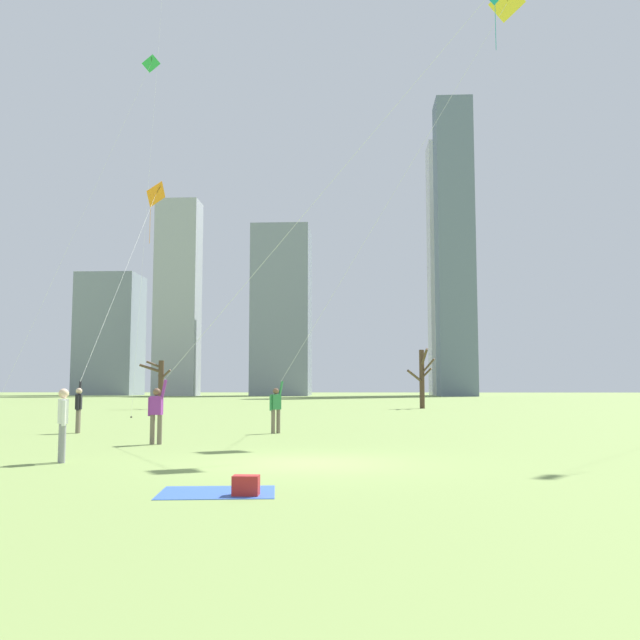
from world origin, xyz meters
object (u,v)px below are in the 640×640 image
at_px(kite_flyer_midfield_center_orange, 101,345).
at_px(bare_tree_rightmost, 422,376).
at_px(bystander_far_off_by_trees, 63,421).
at_px(distant_kite_low_near_trees_blue, 160,29).
at_px(kite_flyer_foreground_left_teal, 227,323).
at_px(picnic_spot, 233,488).
at_px(kite_flyer_far_back_yellow, 342,291).
at_px(bare_tree_leftmost, 160,382).
at_px(distant_kite_high_overhead_green, 133,103).

distance_m(kite_flyer_midfield_center_orange, bare_tree_rightmost, 31.63).
distance_m(bystander_far_off_by_trees, distant_kite_low_near_trees_blue, 34.18).
bearing_deg(kite_flyer_foreground_left_teal, picnic_spot, -78.76).
xyz_separation_m(kite_flyer_foreground_left_teal, distant_kite_low_near_trees_blue, (-8.04, 19.72, 19.86)).
height_order(kite_flyer_far_back_yellow, bare_tree_rightmost, kite_flyer_far_back_yellow).
height_order(picnic_spot, bare_tree_rightmost, bare_tree_rightmost).
bearing_deg(kite_flyer_midfield_center_orange, picnic_spot, -63.32).
bearing_deg(kite_flyer_far_back_yellow, bare_tree_leftmost, 118.44).
relative_size(kite_flyer_midfield_center_orange, distant_kite_low_near_trees_blue, 0.41).
xyz_separation_m(distant_kite_low_near_trees_blue, picnic_spot, (9.99, -29.53, -23.31)).
height_order(kite_flyer_midfield_center_orange, distant_kite_low_near_trees_blue, distant_kite_low_near_trees_blue).
relative_size(distant_kite_low_near_trees_blue, bare_tree_rightmost, 6.33).
bearing_deg(distant_kite_low_near_trees_blue, kite_flyer_midfield_center_orange, -82.03).
height_order(kite_flyer_midfield_center_orange, bare_tree_rightmost, kite_flyer_midfield_center_orange).
bearing_deg(kite_flyer_foreground_left_teal, distant_kite_high_overhead_green, 121.77).
distance_m(kite_flyer_foreground_left_teal, kite_flyer_midfield_center_orange, 8.86).
distance_m(kite_flyer_far_back_yellow, bare_tree_leftmost, 30.20).
bearing_deg(kite_flyer_foreground_left_teal, bare_tree_rightmost, 75.36).
height_order(kite_flyer_midfield_center_orange, picnic_spot, kite_flyer_midfield_center_orange).
height_order(kite_flyer_far_back_yellow, picnic_spot, kite_flyer_far_back_yellow).
height_order(bystander_far_off_by_trees, distant_kite_low_near_trees_blue, distant_kite_low_near_trees_blue).
relative_size(kite_flyer_far_back_yellow, bare_tree_leftmost, 5.04).
height_order(distant_kite_high_overhead_green, picnic_spot, distant_kite_high_overhead_green).
xyz_separation_m(bystander_far_off_by_trees, distant_kite_low_near_trees_blue, (-5.41, 25.15, 22.50)).
bearing_deg(bare_tree_rightmost, distant_kite_low_near_trees_blue, -139.64).
height_order(distant_kite_high_overhead_green, bare_tree_rightmost, distant_kite_high_overhead_green).
bearing_deg(kite_flyer_foreground_left_teal, kite_flyer_midfield_center_orange, 134.17).
distance_m(kite_flyer_far_back_yellow, distant_kite_high_overhead_green, 14.77).
distance_m(distant_kite_high_overhead_green, bare_tree_leftmost, 25.19).
relative_size(kite_flyer_foreground_left_teal, bystander_far_off_by_trees, 9.70).
xyz_separation_m(kite_flyer_midfield_center_orange, distant_kite_high_overhead_green, (-0.36, 4.19, 11.60)).
bearing_deg(kite_flyer_far_back_yellow, picnic_spot, -95.25).
distance_m(kite_flyer_foreground_left_teal, bare_tree_leftmost, 33.61).
distance_m(kite_flyer_midfield_center_orange, picnic_spot, 18.37).
bearing_deg(bystander_far_off_by_trees, kite_flyer_far_back_yellow, 60.96).
bearing_deg(distant_kite_high_overhead_green, bare_tree_rightmost, 56.78).
bearing_deg(bare_tree_rightmost, bystander_far_off_by_trees, -106.28).
bearing_deg(kite_flyer_foreground_left_teal, bystander_far_off_by_trees, -115.88).
xyz_separation_m(distant_kite_low_near_trees_blue, bare_tree_rightmost, (16.96, 14.42, -20.91)).
xyz_separation_m(bystander_far_off_by_trees, bare_tree_rightmost, (11.55, 39.57, 1.59)).
distance_m(kite_flyer_midfield_center_orange, distant_kite_low_near_trees_blue, 24.22).
bearing_deg(distant_kite_low_near_trees_blue, bare_tree_rightmost, 40.36).
xyz_separation_m(kite_flyer_midfield_center_orange, bare_tree_leftmost, (-4.79, 25.39, -1.26)).
bearing_deg(bystander_far_off_by_trees, distant_kite_low_near_trees_blue, 102.14).
bearing_deg(bare_tree_rightmost, picnic_spot, -99.01).
bearing_deg(distant_kite_low_near_trees_blue, bare_tree_leftmost, 103.66).
distance_m(kite_flyer_midfield_center_orange, bystander_far_off_by_trees, 12.53).
distance_m(bystander_far_off_by_trees, bare_tree_rightmost, 41.25).
distance_m(kite_flyer_midfield_center_orange, distant_kite_high_overhead_green, 12.34).
xyz_separation_m(kite_flyer_midfield_center_orange, bystander_far_off_by_trees, (3.54, -11.78, -2.39)).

